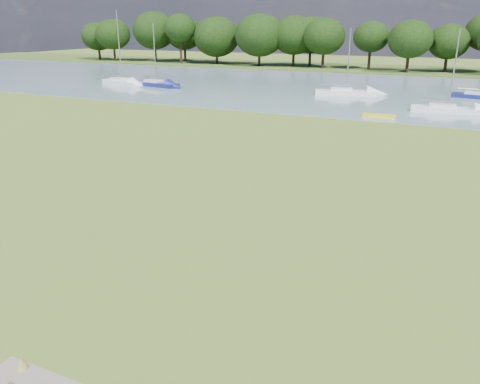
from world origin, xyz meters
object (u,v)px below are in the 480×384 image
at_px(kayak, 379,116).
at_px(sailboat_2, 122,81).
at_px(sailboat_4, 478,95).
at_px(sailboat_3, 448,108).
at_px(sailboat_0, 156,83).
at_px(sailboat_1, 345,91).

height_order(kayak, sailboat_2, sailboat_2).
relative_size(kayak, sailboat_4, 0.45).
bearing_deg(sailboat_4, sailboat_3, -93.89).
relative_size(kayak, sailboat_2, 0.30).
xyz_separation_m(kayak, sailboat_2, (-35.95, 9.76, 0.39)).
distance_m(sailboat_0, sailboat_4, 39.22).
bearing_deg(sailboat_0, kayak, -6.44).
bearing_deg(sailboat_2, sailboat_1, 21.58).
bearing_deg(sailboat_1, sailboat_0, 170.34).
height_order(kayak, sailboat_4, sailboat_4).
bearing_deg(kayak, sailboat_4, 58.21).
bearing_deg(sailboat_3, kayak, -140.97).
bearing_deg(sailboat_0, sailboat_1, 17.52).
distance_m(sailboat_1, sailboat_3, 13.41).
bearing_deg(sailboat_2, sailboat_3, 10.08).
height_order(sailboat_0, sailboat_2, sailboat_2).
bearing_deg(sailboat_3, sailboat_2, 168.40).
xyz_separation_m(kayak, sailboat_4, (8.16, 16.12, 0.26)).
bearing_deg(sailboat_4, sailboat_0, -160.81).
height_order(sailboat_1, sailboat_3, sailboat_3).
bearing_deg(sailboat_1, kayak, -80.27).
height_order(sailboat_0, sailboat_3, sailboat_0).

